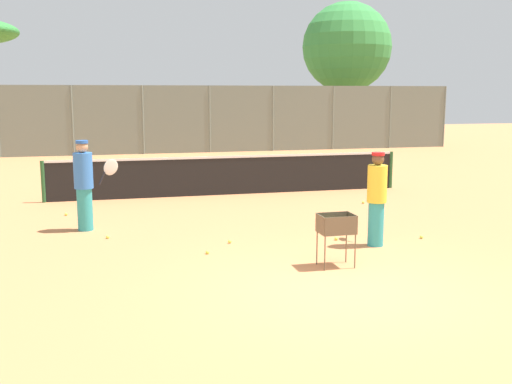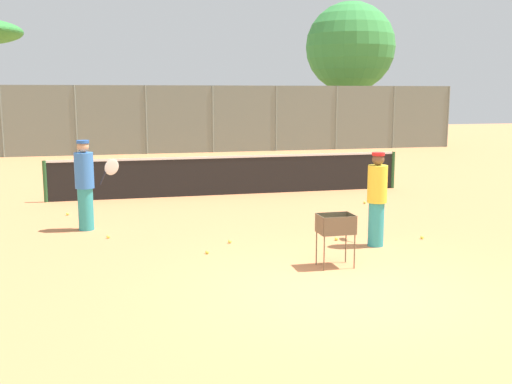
# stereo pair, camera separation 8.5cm
# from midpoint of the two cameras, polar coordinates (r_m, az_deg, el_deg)

# --- Properties ---
(ground_plane) EXTENTS (80.00, 80.00, 0.00)m
(ground_plane) POSITION_cam_midpoint_polar(r_m,az_deg,el_deg) (8.70, 9.05, -9.22)
(ground_plane) COLOR #D37F4C
(tennis_net) EXTENTS (9.77, 0.10, 1.07)m
(tennis_net) POSITION_cam_midpoint_polar(r_m,az_deg,el_deg) (16.38, -2.24, 1.68)
(tennis_net) COLOR #26592D
(tennis_net) RESTS_ON ground_plane
(back_fence) EXTENTS (27.66, 0.08, 3.10)m
(back_fence) POSITION_cam_midpoint_polar(r_m,az_deg,el_deg) (27.92, -7.18, 6.87)
(back_fence) COLOR slate
(back_fence) RESTS_ON ground_plane
(tree_1) EXTENTS (2.50, 2.50, 6.73)m
(tree_1) POSITION_cam_midpoint_polar(r_m,az_deg,el_deg) (34.11, 7.99, 13.57)
(tree_1) COLOR brown
(tree_1) RESTS_ON ground_plane
(tree_3) EXTENTS (4.93, 4.93, 7.73)m
(tree_3) POSITION_cam_midpoint_polar(r_m,az_deg,el_deg) (34.54, 9.04, 13.44)
(tree_3) COLOR brown
(tree_3) RESTS_ON ground_plane
(player_white_outfit) EXTENTS (0.93, 0.38, 1.83)m
(player_white_outfit) POSITION_cam_midpoint_polar(r_m,az_deg,el_deg) (12.53, -15.78, 0.75)
(player_white_outfit) COLOR teal
(player_white_outfit) RESTS_ON ground_plane
(player_red_cap) EXTENTS (0.40, 0.89, 1.71)m
(player_red_cap) POSITION_cam_midpoint_polar(r_m,az_deg,el_deg) (11.03, 11.65, -0.55)
(player_red_cap) COLOR teal
(player_red_cap) RESTS_ON ground_plane
(ball_cart) EXTENTS (0.56, 0.41, 0.86)m
(ball_cart) POSITION_cam_midpoint_polar(r_m,az_deg,el_deg) (9.64, 7.82, -3.45)
(ball_cart) COLOR brown
(ball_cart) RESTS_ON ground_plane
(tennis_ball_0) EXTENTS (0.07, 0.07, 0.07)m
(tennis_ball_0) POSITION_cam_midpoint_polar(r_m,az_deg,el_deg) (15.34, 10.47, -0.98)
(tennis_ball_0) COLOR #D1E54C
(tennis_ball_0) RESTS_ON ground_plane
(tennis_ball_1) EXTENTS (0.07, 0.07, 0.07)m
(tennis_ball_1) POSITION_cam_midpoint_polar(r_m,az_deg,el_deg) (10.47, -4.43, -5.72)
(tennis_ball_1) COLOR #D1E54C
(tennis_ball_1) RESTS_ON ground_plane
(tennis_ball_2) EXTENTS (0.07, 0.07, 0.07)m
(tennis_ball_2) POSITION_cam_midpoint_polar(r_m,az_deg,el_deg) (11.92, 15.73, -4.17)
(tennis_ball_2) COLOR #D1E54C
(tennis_ball_2) RESTS_ON ground_plane
(tennis_ball_3) EXTENTS (0.07, 0.07, 0.07)m
(tennis_ball_3) POSITION_cam_midpoint_polar(r_m,az_deg,el_deg) (11.18, -2.29, -4.72)
(tennis_ball_3) COLOR #D1E54C
(tennis_ball_3) RESTS_ON ground_plane
(tennis_ball_4) EXTENTS (0.07, 0.07, 0.07)m
(tennis_ball_4) POSITION_cam_midpoint_polar(r_m,az_deg,el_deg) (11.87, -13.70, -4.15)
(tennis_ball_4) COLOR #D1E54C
(tennis_ball_4) RESTS_ON ground_plane
(tennis_ball_5) EXTENTS (0.07, 0.07, 0.07)m
(tennis_ball_5) POSITION_cam_midpoint_polar(r_m,az_deg,el_deg) (11.48, 7.88, -4.42)
(tennis_ball_5) COLOR #D1E54C
(tennis_ball_5) RESTS_ON ground_plane
(tennis_ball_6) EXTENTS (0.07, 0.07, 0.07)m
(tennis_ball_6) POSITION_cam_midpoint_polar(r_m,az_deg,el_deg) (14.32, -17.35, -2.00)
(tennis_ball_6) COLOR #D1E54C
(tennis_ball_6) RESTS_ON ground_plane
(parked_car) EXTENTS (4.20, 1.70, 1.60)m
(parked_car) POSITION_cam_midpoint_polar(r_m,az_deg,el_deg) (32.38, -2.65, 5.70)
(parked_car) COLOR white
(parked_car) RESTS_ON ground_plane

